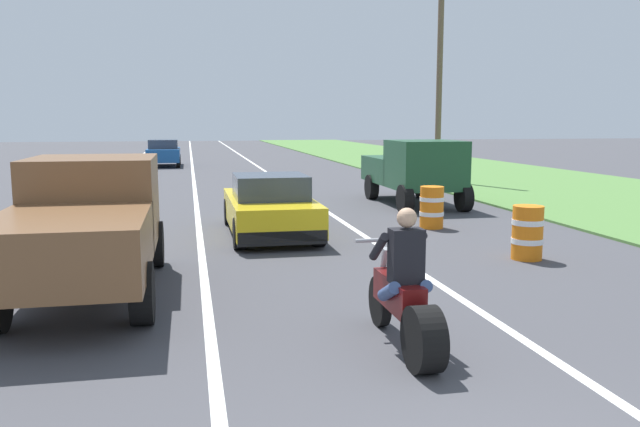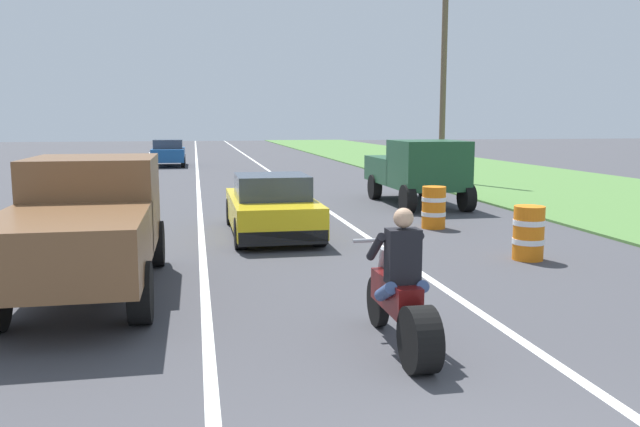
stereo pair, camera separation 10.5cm
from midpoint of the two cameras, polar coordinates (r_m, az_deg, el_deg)
name	(u,v)px [view 2 (the right image)]	position (r m, az deg, el deg)	size (l,w,h in m)	color
lane_stripe_left_solid	(91,196)	(23.31, -19.38, 1.45)	(0.14, 120.00, 0.01)	white
lane_stripe_right_solid	(300,192)	(23.36, -1.63, 1.92)	(0.14, 120.00, 0.01)	white
lane_stripe_centre_dashed	(199,194)	(23.06, -10.50, 1.71)	(0.14, 120.00, 0.01)	white
grass_verge_right	(556,186)	(26.90, 20.18, 2.31)	(10.00, 120.00, 0.06)	#517F3D
motorcycle_with_rider	(402,300)	(7.25, 7.64, -7.57)	(0.70, 2.21, 1.62)	black
sports_car_yellow	(271,207)	(14.54, -4.10, 0.57)	(1.84, 4.30, 1.37)	yellow
pickup_truck_left_lane_brown	(86,220)	(10.05, -19.62, -0.57)	(2.02, 4.80, 1.98)	brown
pickup_truck_right_shoulder_dark_green	(417,169)	(19.90, 8.70, 3.93)	(2.02, 4.80, 1.98)	#1E4C2D
utility_pole_roadside	(443,76)	(27.46, 10.92, 11.78)	(0.24, 0.24, 8.68)	brown
construction_barrel_nearest	(529,233)	(12.54, 18.11, -1.62)	(0.58, 0.58, 1.00)	orange
construction_barrel_mid	(434,207)	(15.66, 10.17, 0.54)	(0.58, 0.58, 1.00)	orange
distant_car_far_ahead	(169,152)	(37.47, -13.11, 5.26)	(1.80, 4.00, 1.50)	#194C8C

